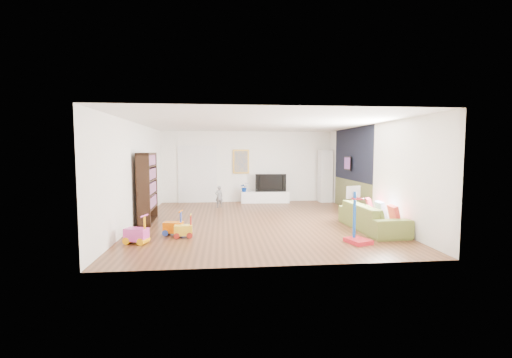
{
  "coord_description": "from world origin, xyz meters",
  "views": [
    {
      "loc": [
        -0.96,
        -9.35,
        1.95
      ],
      "look_at": [
        0.0,
        0.4,
        1.15
      ],
      "focal_mm": 24.0,
      "sensor_mm": 36.0,
      "label": 1
    }
  ],
  "objects": [
    {
      "name": "wall_front",
      "position": [
        0.0,
        -3.75,
        1.35
      ],
      "size": [
        6.5,
        0.0,
        2.7
      ],
      "primitive_type": "cube",
      "color": "silver",
      "rests_on": "ground"
    },
    {
      "name": "vase_plant",
      "position": [
        -0.15,
        3.4,
        0.6
      ],
      "size": [
        0.38,
        0.35,
        0.35
      ],
      "primitive_type": "imported",
      "rotation": [
        0.0,
        0.0,
        0.25
      ],
      "color": "navy",
      "rests_on": "media_console"
    },
    {
      "name": "pillow_center",
      "position": [
        2.93,
        -1.35,
        0.51
      ],
      "size": [
        0.13,
        0.41,
        0.41
      ],
      "primitive_type": "cube",
      "rotation": [
        0.0,
        0.0,
        -0.06
      ],
      "color": "white",
      "rests_on": "sofa"
    },
    {
      "name": "tv",
      "position": [
        0.86,
        3.47,
        0.76
      ],
      "size": [
        1.17,
        0.2,
        0.67
      ],
      "primitive_type": "imported",
      "rotation": [
        0.0,
        0.0,
        -0.04
      ],
      "color": "black",
      "rests_on": "media_console"
    },
    {
      "name": "tall_cabinet",
      "position": [
        2.96,
        3.39,
        0.99
      ],
      "size": [
        0.48,
        0.48,
        1.99
      ],
      "primitive_type": "cube",
      "rotation": [
        0.0,
        0.0,
        0.03
      ],
      "color": "white",
      "rests_on": "ground"
    },
    {
      "name": "ride_on_orange",
      "position": [
        -2.11,
        -1.37,
        0.29
      ],
      "size": [
        0.47,
        0.33,
        0.57
      ],
      "primitive_type": "cube",
      "rotation": [
        0.0,
        0.0,
        -0.17
      ],
      "color": "#E66600",
      "rests_on": "ground"
    },
    {
      "name": "ride_on_yellow",
      "position": [
        -1.85,
        -1.62,
        0.26
      ],
      "size": [
        0.41,
        0.26,
        0.53
      ],
      "primitive_type": "cube",
      "rotation": [
        0.0,
        0.0,
        0.04
      ],
      "color": "yellow",
      "rests_on": "ground"
    },
    {
      "name": "sofa",
      "position": [
        2.72,
        -1.32,
        0.32
      ],
      "size": [
        0.96,
        2.25,
        0.64
      ],
      "primitive_type": "imported",
      "rotation": [
        0.0,
        0.0,
        1.62
      ],
      "color": "olive",
      "rests_on": "ground"
    },
    {
      "name": "floor",
      "position": [
        0.0,
        0.0,
        0.0
      ],
      "size": [
        6.5,
        7.5,
        0.0
      ],
      "primitive_type": "cube",
      "color": "brown",
      "rests_on": "ground"
    },
    {
      "name": "media_console",
      "position": [
        0.64,
        3.41,
        0.21
      ],
      "size": [
        1.83,
        0.57,
        0.42
      ],
      "primitive_type": "cube",
      "rotation": [
        0.0,
        0.0,
        -0.07
      ],
      "color": "white",
      "rests_on": "ground"
    },
    {
      "name": "pillow_left",
      "position": [
        2.95,
        -1.97,
        0.51
      ],
      "size": [
        0.14,
        0.41,
        0.4
      ],
      "primitive_type": "cube",
      "rotation": [
        0.0,
        0.0,
        -0.08
      ],
      "color": "red",
      "rests_on": "sofa"
    },
    {
      "name": "pillow_right",
      "position": [
        2.94,
        -0.66,
        0.51
      ],
      "size": [
        0.19,
        0.39,
        0.38
      ],
      "primitive_type": "cube",
      "rotation": [
        0.0,
        0.0,
        -0.26
      ],
      "color": "#B5273E",
      "rests_on": "sofa"
    },
    {
      "name": "wall_right",
      "position": [
        3.25,
        0.0,
        1.35
      ],
      "size": [
        0.0,
        7.5,
        2.7
      ],
      "primitive_type": "cube",
      "color": "silver",
      "rests_on": "ground"
    },
    {
      "name": "bookshelf",
      "position": [
        -3.0,
        0.15,
        0.95
      ],
      "size": [
        0.39,
        1.32,
        1.91
      ],
      "primitive_type": "cube",
      "rotation": [
        0.0,
        0.0,
        0.04
      ],
      "color": "black",
      "rests_on": "ground"
    },
    {
      "name": "painting_back",
      "position": [
        -0.25,
        3.71,
        1.55
      ],
      "size": [
        0.62,
        0.06,
        0.92
      ],
      "primitive_type": "cube",
      "color": "gold",
      "rests_on": "wall_back"
    },
    {
      "name": "navy_accent",
      "position": [
        3.23,
        1.4,
        1.85
      ],
      "size": [
        0.01,
        3.2,
        1.7
      ],
      "primitive_type": "cube",
      "color": "black",
      "rests_on": "wall_right"
    },
    {
      "name": "wall_left",
      "position": [
        -3.25,
        0.0,
        1.35
      ],
      "size": [
        0.0,
        7.5,
        2.7
      ],
      "primitive_type": "cube",
      "color": "silver",
      "rests_on": "ground"
    },
    {
      "name": "child",
      "position": [
        -1.08,
        2.48,
        0.38
      ],
      "size": [
        0.32,
        0.27,
        0.75
      ],
      "primitive_type": "imported",
      "rotation": [
        0.0,
        0.0,
        3.51
      ],
      "color": "slate",
      "rests_on": "ground"
    },
    {
      "name": "ceiling",
      "position": [
        0.0,
        0.0,
        2.7
      ],
      "size": [
        6.5,
        7.5,
        0.0
      ],
      "primitive_type": "cube",
      "color": "white",
      "rests_on": "ground"
    },
    {
      "name": "wall_back",
      "position": [
        0.0,
        3.75,
        1.35
      ],
      "size": [
        6.5,
        0.0,
        2.7
      ],
      "primitive_type": "cube",
      "color": "white",
      "rests_on": "ground"
    },
    {
      "name": "doorway",
      "position": [
        -1.9,
        3.71,
        1.05
      ],
      "size": [
        1.45,
        0.06,
        2.1
      ],
      "primitive_type": "cube",
      "color": "white",
      "rests_on": "ground"
    },
    {
      "name": "basketball_hoop",
      "position": [
        1.9,
        -2.47,
        0.61
      ],
      "size": [
        0.55,
        0.61,
        1.21
      ],
      "primitive_type": "cube",
      "rotation": [
        0.0,
        0.0,
        0.32
      ],
      "color": "red",
      "rests_on": "ground"
    },
    {
      "name": "olive_wainscot",
      "position": [
        3.23,
        1.4,
        0.5
      ],
      "size": [
        0.01,
        3.2,
        1.0
      ],
      "primitive_type": "cube",
      "color": "brown",
      "rests_on": "wall_right"
    },
    {
      "name": "ride_on_pink",
      "position": [
        -2.78,
        -2.05,
        0.31
      ],
      "size": [
        0.53,
        0.42,
        0.62
      ],
      "primitive_type": "cube",
      "rotation": [
        0.0,
        0.0,
        -0.31
      ],
      "color": "#CE3997",
      "rests_on": "ground"
    },
    {
      "name": "artwork_right",
      "position": [
        3.17,
        1.6,
        1.55
      ],
      "size": [
        0.04,
        0.56,
        0.46
      ],
      "primitive_type": "cube",
      "color": "#7F3F8C",
      "rests_on": "wall_right"
    }
  ]
}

